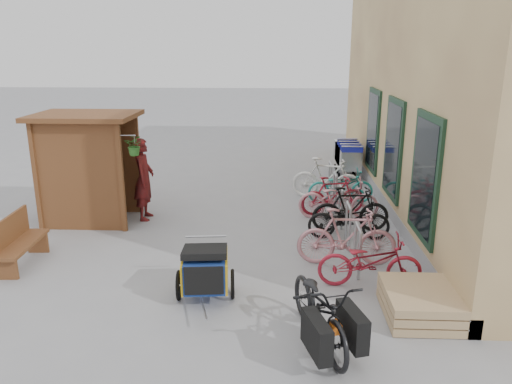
{
  "coord_description": "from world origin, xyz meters",
  "views": [
    {
      "loc": [
        0.93,
        -7.96,
        3.76
      ],
      "look_at": [
        0.5,
        1.5,
        1.0
      ],
      "focal_mm": 35.0,
      "sensor_mm": 36.0,
      "label": 1
    }
  ],
  "objects_px": {
    "bike_2": "(349,219)",
    "bike_3": "(351,209)",
    "bench": "(17,241)",
    "bike_0": "(370,262)",
    "child_trailer": "(205,269)",
    "bike_6": "(341,186)",
    "bike_1": "(347,237)",
    "bike_5": "(333,196)",
    "bike_7": "(327,178)",
    "pallet_stack": "(420,303)",
    "shopping_carts": "(347,154)",
    "person_kiosk": "(144,179)",
    "bike_4": "(338,199)",
    "cargo_bike": "(321,309)",
    "kiosk": "(84,153)"
  },
  "relations": [
    {
      "from": "pallet_stack",
      "to": "bike_0",
      "type": "distance_m",
      "value": 1.1
    },
    {
      "from": "bike_4",
      "to": "bike_6",
      "type": "relative_size",
      "value": 1.1
    },
    {
      "from": "pallet_stack",
      "to": "kiosk",
      "type": "bearing_deg",
      "value": 148.34
    },
    {
      "from": "bench",
      "to": "bike_7",
      "type": "bearing_deg",
      "value": 33.85
    },
    {
      "from": "kiosk",
      "to": "bike_7",
      "type": "xyz_separation_m",
      "value": [
        5.45,
        1.94,
        -1.02
      ]
    },
    {
      "from": "child_trailer",
      "to": "bike_5",
      "type": "relative_size",
      "value": 1.01
    },
    {
      "from": "child_trailer",
      "to": "pallet_stack",
      "type": "bearing_deg",
      "value": -12.9
    },
    {
      "from": "bike_1",
      "to": "child_trailer",
      "type": "bearing_deg",
      "value": 121.29
    },
    {
      "from": "bike_1",
      "to": "person_kiosk",
      "type": "bearing_deg",
      "value": 62.61
    },
    {
      "from": "cargo_bike",
      "to": "bike_3",
      "type": "xyz_separation_m",
      "value": [
        0.95,
        4.19,
        -0.0
      ]
    },
    {
      "from": "person_kiosk",
      "to": "bike_3",
      "type": "distance_m",
      "value": 4.59
    },
    {
      "from": "bike_1",
      "to": "bike_6",
      "type": "distance_m",
      "value": 3.75
    },
    {
      "from": "bike_7",
      "to": "cargo_bike",
      "type": "bearing_deg",
      "value": -174.12
    },
    {
      "from": "kiosk",
      "to": "bike_6",
      "type": "distance_m",
      "value": 6.1
    },
    {
      "from": "bike_0",
      "to": "bike_6",
      "type": "relative_size",
      "value": 1.02
    },
    {
      "from": "bike_1",
      "to": "bike_5",
      "type": "distance_m",
      "value": 2.8
    },
    {
      "from": "bike_0",
      "to": "child_trailer",
      "type": "bearing_deg",
      "value": 102.31
    },
    {
      "from": "bench",
      "to": "bike_4",
      "type": "xyz_separation_m",
      "value": [
        5.97,
        2.78,
        0.01
      ]
    },
    {
      "from": "bike_5",
      "to": "bike_0",
      "type": "bearing_deg",
      "value": 170.89
    },
    {
      "from": "bike_2",
      "to": "bike_3",
      "type": "height_order",
      "value": "bike_3"
    },
    {
      "from": "bike_5",
      "to": "bike_7",
      "type": "height_order",
      "value": "bike_7"
    },
    {
      "from": "person_kiosk",
      "to": "bike_5",
      "type": "relative_size",
      "value": 1.22
    },
    {
      "from": "bike_2",
      "to": "bike_4",
      "type": "distance_m",
      "value": 1.25
    },
    {
      "from": "bike_4",
      "to": "bike_6",
      "type": "bearing_deg",
      "value": -5.78
    },
    {
      "from": "bike_0",
      "to": "bike_5",
      "type": "distance_m",
      "value": 3.65
    },
    {
      "from": "cargo_bike",
      "to": "bike_3",
      "type": "height_order",
      "value": "cargo_bike"
    },
    {
      "from": "bike_2",
      "to": "bike_3",
      "type": "distance_m",
      "value": 0.45
    },
    {
      "from": "bike_6",
      "to": "bench",
      "type": "bearing_deg",
      "value": 117.88
    },
    {
      "from": "bench",
      "to": "bike_0",
      "type": "xyz_separation_m",
      "value": [
        6.1,
        -0.56,
        -0.03
      ]
    },
    {
      "from": "child_trailer",
      "to": "bike_1",
      "type": "bearing_deg",
      "value": 24.38
    },
    {
      "from": "bike_0",
      "to": "bike_2",
      "type": "relative_size",
      "value": 1.02
    },
    {
      "from": "pallet_stack",
      "to": "bench",
      "type": "bearing_deg",
      "value": 167.62
    },
    {
      "from": "bike_5",
      "to": "person_kiosk",
      "type": "bearing_deg",
      "value": 83.84
    },
    {
      "from": "pallet_stack",
      "to": "child_trailer",
      "type": "height_order",
      "value": "child_trailer"
    },
    {
      "from": "bench",
      "to": "person_kiosk",
      "type": "relative_size",
      "value": 0.79
    },
    {
      "from": "bike_5",
      "to": "bike_3",
      "type": "bearing_deg",
      "value": -179.77
    },
    {
      "from": "bike_6",
      "to": "bike_3",
      "type": "bearing_deg",
      "value": 173.89
    },
    {
      "from": "bike_4",
      "to": "bike_3",
      "type": "bearing_deg",
      "value": -165.48
    },
    {
      "from": "pallet_stack",
      "to": "bike_0",
      "type": "relative_size",
      "value": 0.72
    },
    {
      "from": "bike_0",
      "to": "bike_1",
      "type": "relative_size",
      "value": 0.95
    },
    {
      "from": "bike_1",
      "to": "bike_5",
      "type": "height_order",
      "value": "bike_1"
    },
    {
      "from": "kiosk",
      "to": "shopping_carts",
      "type": "distance_m",
      "value": 7.71
    },
    {
      "from": "shopping_carts",
      "to": "person_kiosk",
      "type": "bearing_deg",
      "value": -140.38
    },
    {
      "from": "kiosk",
      "to": "pallet_stack",
      "type": "distance_m",
      "value": 7.5
    },
    {
      "from": "child_trailer",
      "to": "bike_6",
      "type": "relative_size",
      "value": 0.94
    },
    {
      "from": "cargo_bike",
      "to": "kiosk",
      "type": "bearing_deg",
      "value": 119.62
    },
    {
      "from": "bike_3",
      "to": "child_trailer",
      "type": "bearing_deg",
      "value": 134.92
    },
    {
      "from": "child_trailer",
      "to": "cargo_bike",
      "type": "bearing_deg",
      "value": -40.09
    },
    {
      "from": "cargo_bike",
      "to": "bike_7",
      "type": "xyz_separation_m",
      "value": [
        0.66,
        6.55,
        0.04
      ]
    },
    {
      "from": "bike_7",
      "to": "bike_0",
      "type": "bearing_deg",
      "value": -165.39
    }
  ]
}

